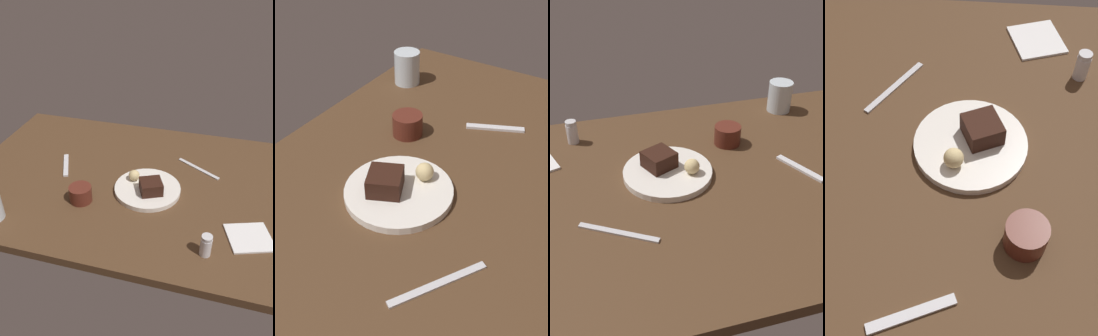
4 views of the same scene
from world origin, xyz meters
TOP-DOWN VIEW (x-y plane):
  - dining_table at (0.00, 0.00)cm, footprint 120.00×84.00cm
  - dessert_plate at (9.78, -5.38)cm, footprint 23.36×23.36cm
  - chocolate_cake_slice at (11.49, -7.58)cm, footprint 9.64×9.52cm
  - bread_roll at (4.03, -2.45)cm, footprint 3.99×3.99cm
  - water_glass at (-34.89, -32.04)cm, footprint 7.71×7.71cm
  - coffee_cup at (-10.89, -16.44)cm, footprint 7.68×7.68cm
  - dessert_spoon at (-25.04, 1.68)cm, footprint 7.79×14.42cm
  - butter_knife at (25.52, 13.19)cm, footprint 16.95×11.09cm

SIDE VIEW (x-z plane):
  - dining_table at x=0.00cm, z-range 0.00..3.00cm
  - butter_knife at x=25.52cm, z-range 3.00..3.50cm
  - dessert_spoon at x=-25.04cm, z-range 3.00..3.70cm
  - dessert_plate at x=9.78cm, z-range 3.00..4.70cm
  - coffee_cup at x=-10.89cm, z-range 3.00..8.65cm
  - bread_roll at x=4.03cm, z-range 4.70..8.70cm
  - chocolate_cake_slice at x=11.49cm, z-range 4.70..9.10cm
  - water_glass at x=-34.89cm, z-range 3.00..12.94cm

